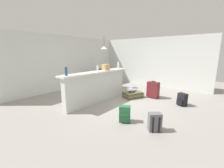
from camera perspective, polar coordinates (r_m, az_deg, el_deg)
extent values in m
cube|color=gray|center=(5.70, 3.36, -6.08)|extent=(13.00, 13.00, 0.05)
cube|color=silver|center=(7.61, -15.86, 7.82)|extent=(6.60, 0.10, 2.50)
cube|color=silver|center=(8.25, 14.10, 8.20)|extent=(0.10, 6.00, 2.50)
cube|color=silver|center=(5.32, -5.52, -1.30)|extent=(2.80, 0.20, 1.05)
cube|color=white|center=(5.22, -5.64, 4.58)|extent=(2.96, 0.40, 0.05)
cylinder|color=#284C89|center=(4.36, -17.15, 4.62)|extent=(0.07, 0.07, 0.25)
cylinder|color=silver|center=(5.17, -5.54, 5.96)|extent=(0.07, 0.07, 0.21)
cylinder|color=silver|center=(6.20, 2.41, 7.25)|extent=(0.08, 0.08, 0.27)
cube|color=tan|center=(5.53, -2.42, 6.44)|extent=(0.26, 0.18, 0.22)
cube|color=#332319|center=(7.25, -2.66, 3.86)|extent=(1.10, 0.80, 0.04)
cylinder|color=#332319|center=(6.73, -3.17, 0.03)|extent=(0.06, 0.06, 0.70)
cylinder|color=#332319|center=(7.48, 1.80, 1.24)|extent=(0.06, 0.06, 0.70)
cylinder|color=#332319|center=(7.19, -7.24, 0.72)|extent=(0.06, 0.06, 0.70)
cylinder|color=#332319|center=(7.90, -2.16, 1.81)|extent=(0.06, 0.06, 0.70)
cube|color=black|center=(6.92, 1.26, 1.05)|extent=(0.48, 0.48, 0.04)
cube|color=black|center=(6.95, -0.08, 3.28)|extent=(0.40, 0.12, 0.48)
cylinder|color=black|center=(6.76, 1.92, -1.17)|extent=(0.04, 0.04, 0.41)
cylinder|color=black|center=(7.05, 2.98, -0.64)|extent=(0.04, 0.04, 0.41)
cylinder|color=black|center=(6.89, -0.51, -0.90)|extent=(0.04, 0.04, 0.41)
cylinder|color=black|center=(7.17, 0.62, -0.39)|extent=(0.04, 0.04, 0.41)
cube|color=black|center=(7.75, -5.97, 2.16)|extent=(0.43, 0.43, 0.04)
cube|color=black|center=(7.60, -4.96, 3.97)|extent=(0.40, 0.07, 0.48)
cylinder|color=black|center=(8.01, -6.08, 0.84)|extent=(0.04, 0.04, 0.41)
cylinder|color=black|center=(7.77, -7.59, 0.46)|extent=(0.04, 0.04, 0.41)
cylinder|color=black|center=(7.81, -4.28, 0.59)|extent=(0.04, 0.04, 0.41)
cylinder|color=black|center=(7.57, -5.77, 0.20)|extent=(0.04, 0.04, 0.41)
cylinder|color=black|center=(7.29, -3.08, 16.01)|extent=(0.01, 0.01, 0.49)
cone|color=white|center=(7.28, -3.05, 13.70)|extent=(0.34, 0.34, 0.14)
sphere|color=white|center=(7.28, -3.04, 13.07)|extent=(0.07, 0.07, 0.07)
cube|color=#51562D|center=(5.94, 7.92, -4.08)|extent=(0.82, 0.73, 0.22)
cube|color=gray|center=(5.94, 7.92, -4.08)|extent=(0.84, 0.74, 0.02)
cube|color=#2D2D33|center=(6.17, 11.09, -3.58)|extent=(0.20, 0.22, 0.02)
cube|color=black|center=(5.50, 25.31, -5.37)|extent=(0.29, 0.33, 0.42)
cube|color=black|center=(5.43, 24.48, -6.30)|extent=(0.15, 0.22, 0.19)
cube|color=black|center=(5.62, 25.41, -5.24)|extent=(0.04, 0.04, 0.36)
cube|color=black|center=(5.53, 26.51, -5.60)|extent=(0.04, 0.04, 0.36)
cube|color=#286B3D|center=(3.87, 4.92, -11.32)|extent=(0.30, 0.33, 0.42)
cube|color=#205530|center=(3.80, 4.81, -12.99)|extent=(0.16, 0.22, 0.19)
cube|color=black|center=(3.98, 3.97, -10.99)|extent=(0.04, 0.04, 0.36)
cube|color=black|center=(3.97, 6.03, -11.07)|extent=(0.04, 0.04, 0.36)
cube|color=maroon|center=(6.00, 15.44, -2.06)|extent=(0.26, 0.45, 0.60)
cylinder|color=black|center=(6.00, 16.91, -5.12)|extent=(0.03, 0.06, 0.06)
cylinder|color=black|center=(6.16, 13.70, -4.50)|extent=(0.03, 0.06, 0.06)
cube|color=#232328|center=(5.93, 15.61, 0.94)|extent=(0.05, 0.14, 0.04)
cube|color=slate|center=(3.58, 16.04, -13.81)|extent=(0.32, 0.33, 0.42)
cube|color=#515155|center=(3.70, 15.45, -14.12)|extent=(0.19, 0.21, 0.19)
cube|color=black|center=(3.52, 17.65, -14.71)|extent=(0.04, 0.04, 0.36)
cube|color=black|center=(3.48, 15.40, -14.91)|extent=(0.04, 0.04, 0.36)
cube|color=#AD2D2D|center=(5.89, 7.64, -2.92)|extent=(0.23, 0.18, 0.03)
cube|color=#334C99|center=(5.87, 7.60, -2.66)|extent=(0.24, 0.20, 0.03)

